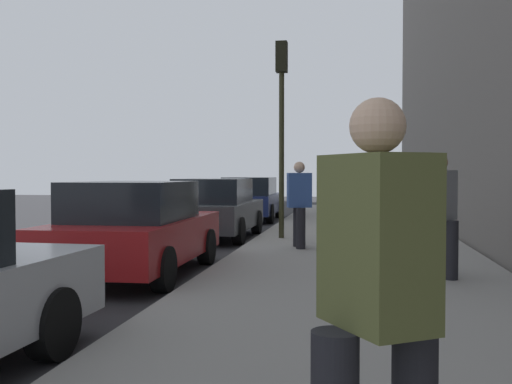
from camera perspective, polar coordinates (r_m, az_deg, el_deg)
name	(u,v)px	position (r m, az deg, el deg)	size (l,w,h in m)	color
ground_plane	(221,239)	(14.83, -3.39, -4.57)	(56.00, 56.00, 0.00)	#28282B
sidewalk	(355,239)	(14.46, 9.51, -4.45)	(28.00, 4.60, 0.15)	gray
lane_stripe_centre	(100,237)	(15.84, -14.79, -4.20)	(28.00, 0.14, 0.01)	gold
parked_car_red	(136,229)	(9.66, -11.50, -3.48)	(4.16, 1.94, 1.51)	black
parked_car_charcoal	(215,209)	(14.95, -3.95, -1.61)	(4.12, 1.90, 1.51)	black
parked_car_navy	(251,199)	(20.80, -0.52, -0.66)	(4.37, 1.95, 1.51)	black
pedestrian_navy_coat	(344,187)	(22.59, 8.49, 0.44)	(0.58, 0.57, 1.82)	black
pedestrian_grey_coat	(439,212)	(8.82, 17.22, -1.85)	(0.56, 0.53, 1.76)	black
pedestrian_olive_coat	(377,300)	(2.56, 11.53, -10.11)	(0.57, 0.53, 1.80)	black
pedestrian_blue_coat	(299,202)	(11.89, 4.18, -0.96)	(0.56, 0.52, 1.73)	black
pedestrian_brown_coat	(339,186)	(26.87, 8.01, 0.55)	(0.53, 0.55, 1.73)	black
traffic_light_pole	(282,106)	(13.79, 2.48, 8.26)	(0.35, 0.26, 4.52)	#2D2D19
rolling_suitcase	(341,200)	(27.34, 8.19, -0.79)	(0.34, 0.22, 0.91)	#191E38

